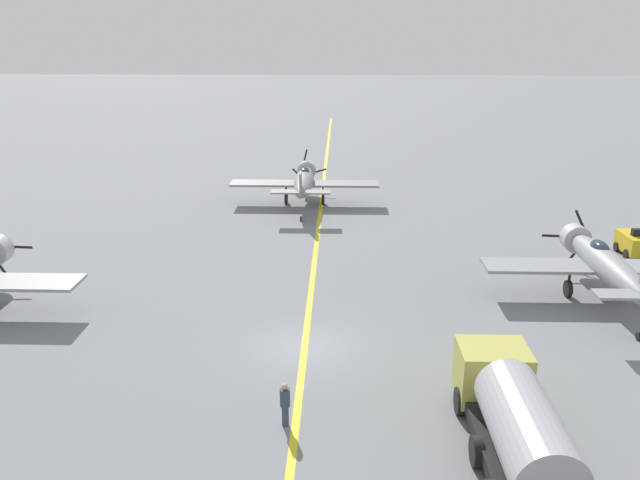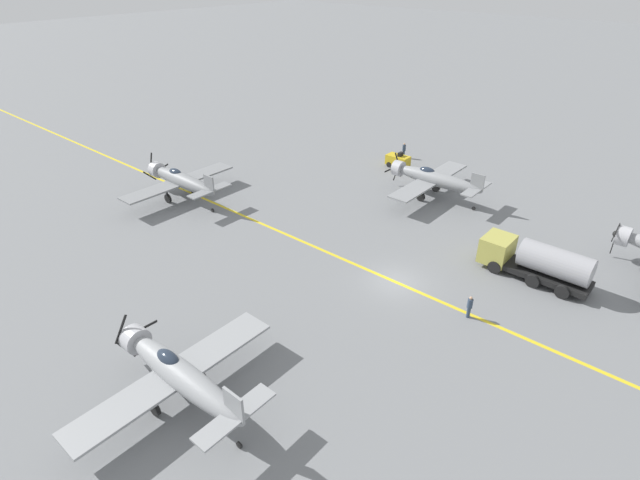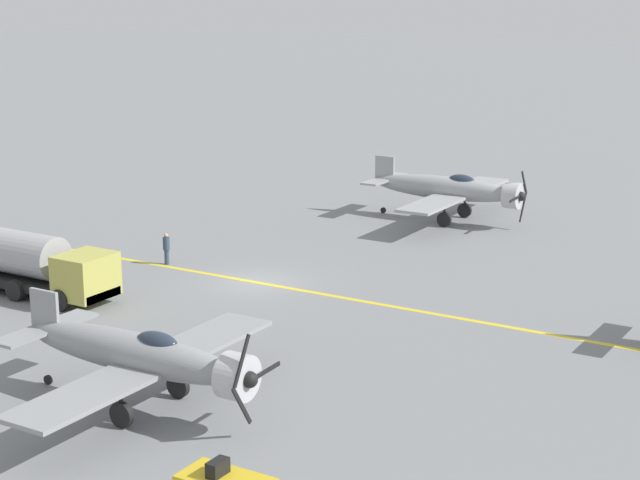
{
  "view_description": "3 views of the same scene",
  "coord_description": "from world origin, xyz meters",
  "px_view_note": "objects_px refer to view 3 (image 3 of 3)",
  "views": [
    {
      "loc": [
        1.46,
        -24.75,
        13.12
      ],
      "look_at": [
        0.51,
        5.4,
        3.2
      ],
      "focal_mm": 35.0,
      "sensor_mm": 36.0,
      "label": 1
    },
    {
      "loc": [
        -26.88,
        -15.59,
        20.92
      ],
      "look_at": [
        -2.07,
        5.63,
        2.41
      ],
      "focal_mm": 28.0,
      "sensor_mm": 36.0,
      "label": 2
    },
    {
      "loc": [
        41.46,
        28.84,
        14.77
      ],
      "look_at": [
        4.32,
        6.29,
        3.89
      ],
      "focal_mm": 60.0,
      "sensor_mm": 36.0,
      "label": 3
    }
  ],
  "objects_px": {
    "airplane_mid_left": "(450,189)",
    "ground_crew_walking": "(166,247)",
    "airplane_mid_right": "(141,355)",
    "fuel_tanker": "(39,265)"
  },
  "relations": [
    {
      "from": "airplane_mid_right",
      "to": "ground_crew_walking",
      "type": "relative_size",
      "value": 7.22
    },
    {
      "from": "airplane_mid_left",
      "to": "airplane_mid_right",
      "type": "bearing_deg",
      "value": 22.99
    },
    {
      "from": "fuel_tanker",
      "to": "ground_crew_walking",
      "type": "xyz_separation_m",
      "value": [
        -7.47,
        1.49,
        -0.6
      ]
    },
    {
      "from": "airplane_mid_left",
      "to": "ground_crew_walking",
      "type": "xyz_separation_m",
      "value": [
        16.74,
        -8.44,
        -1.1
      ]
    },
    {
      "from": "airplane_mid_left",
      "to": "ground_crew_walking",
      "type": "height_order",
      "value": "airplane_mid_left"
    },
    {
      "from": "airplane_mid_right",
      "to": "ground_crew_walking",
      "type": "bearing_deg",
      "value": -150.27
    },
    {
      "from": "airplane_mid_left",
      "to": "fuel_tanker",
      "type": "height_order",
      "value": "airplane_mid_left"
    },
    {
      "from": "airplane_mid_right",
      "to": "airplane_mid_left",
      "type": "distance_m",
      "value": 32.3
    },
    {
      "from": "airplane_mid_right",
      "to": "airplane_mid_left",
      "type": "bearing_deg",
      "value": 178.43
    },
    {
      "from": "airplane_mid_right",
      "to": "airplane_mid_left",
      "type": "height_order",
      "value": "same"
    }
  ]
}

